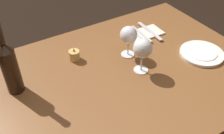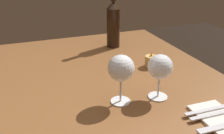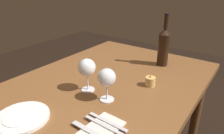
# 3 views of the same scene
# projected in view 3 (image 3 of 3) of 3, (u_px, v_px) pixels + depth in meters

# --- Properties ---
(dining_table) EXTENTS (1.30, 0.90, 0.74)m
(dining_table) POSITION_uv_depth(u_px,v_px,m) (104.00, 98.00, 1.13)
(dining_table) COLOR brown
(dining_table) RESTS_ON ground
(wine_glass_left) EXTENTS (0.09, 0.09, 0.17)m
(wine_glass_left) POSITION_uv_depth(u_px,v_px,m) (87.00, 68.00, 0.98)
(wine_glass_left) COLOR white
(wine_glass_left) RESTS_ON dining_table
(wine_glass_right) EXTENTS (0.08, 0.08, 0.16)m
(wine_glass_right) POSITION_uv_depth(u_px,v_px,m) (107.00, 78.00, 0.90)
(wine_glass_right) COLOR white
(wine_glass_right) RESTS_ON dining_table
(wine_bottle) EXTENTS (0.07, 0.07, 0.33)m
(wine_bottle) POSITION_uv_depth(u_px,v_px,m) (164.00, 46.00, 1.28)
(wine_bottle) COLOR black
(wine_bottle) RESTS_ON dining_table
(votive_candle) EXTENTS (0.05, 0.05, 0.07)m
(votive_candle) POSITION_uv_depth(u_px,v_px,m) (150.00, 82.00, 1.06)
(votive_candle) COLOR #DBB266
(votive_candle) RESTS_ON dining_table
(dinner_plate) EXTENTS (0.21, 0.21, 0.02)m
(dinner_plate) POSITION_uv_depth(u_px,v_px,m) (22.00, 117.00, 0.82)
(dinner_plate) COLOR white
(dinner_plate) RESTS_ON dining_table
(folded_napkin) EXTENTS (0.19, 0.12, 0.01)m
(folded_napkin) POSITION_uv_depth(u_px,v_px,m) (100.00, 130.00, 0.75)
(folded_napkin) COLOR silver
(folded_napkin) RESTS_ON dining_table
(fork_inner) EXTENTS (0.02, 0.18, 0.00)m
(fork_inner) POSITION_uv_depth(u_px,v_px,m) (104.00, 125.00, 0.77)
(fork_inner) COLOR silver
(fork_inner) RESTS_ON folded_napkin
(fork_outer) EXTENTS (0.02, 0.18, 0.00)m
(fork_outer) POSITION_uv_depth(u_px,v_px,m) (108.00, 122.00, 0.79)
(fork_outer) COLOR silver
(fork_outer) RESTS_ON folded_napkin
(table_knife) EXTENTS (0.03, 0.21, 0.00)m
(table_knife) POSITION_uv_depth(u_px,v_px,m) (94.00, 134.00, 0.73)
(table_knife) COLOR silver
(table_knife) RESTS_ON folded_napkin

